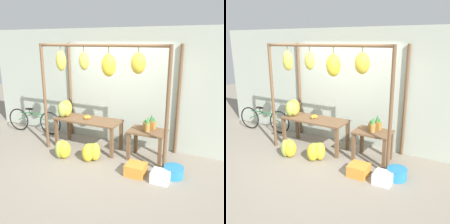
% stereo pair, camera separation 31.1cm
% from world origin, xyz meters
% --- Properties ---
extents(ground_plane, '(20.00, 20.00, 0.00)m').
position_xyz_m(ground_plane, '(0.00, 0.00, 0.00)').
color(ground_plane, gray).
extents(shop_wall_back, '(8.00, 0.08, 2.80)m').
position_xyz_m(shop_wall_back, '(0.00, 1.35, 1.40)').
color(shop_wall_back, '#B7C1B2').
rests_on(shop_wall_back, ground_plane).
extents(stall_awning, '(2.91, 1.19, 2.45)m').
position_xyz_m(stall_awning, '(0.06, 0.39, 1.84)').
color(stall_awning, brown).
rests_on(stall_awning, ground_plane).
extents(display_table_main, '(1.59, 0.62, 0.73)m').
position_xyz_m(display_table_main, '(-0.53, 0.65, 0.61)').
color(display_table_main, brown).
rests_on(display_table_main, ground_plane).
extents(display_table_side, '(0.79, 0.55, 0.66)m').
position_xyz_m(display_table_side, '(0.93, 0.68, 0.50)').
color(display_table_side, brown).
rests_on(display_table_side, ground_plane).
extents(banana_pile_on_table, '(0.36, 0.41, 0.39)m').
position_xyz_m(banana_pile_on_table, '(-1.13, 0.60, 0.91)').
color(banana_pile_on_table, gold).
rests_on(banana_pile_on_table, display_table_main).
extents(orange_pile, '(0.15, 0.15, 0.10)m').
position_xyz_m(orange_pile, '(-0.55, 0.65, 0.77)').
color(orange_pile, orange).
rests_on(orange_pile, display_table_main).
extents(pineapple_cluster, '(0.25, 0.34, 0.32)m').
position_xyz_m(pineapple_cluster, '(0.93, 0.76, 0.78)').
color(pineapple_cluster, olive).
rests_on(pineapple_cluster, display_table_side).
extents(banana_pile_ground_left, '(0.39, 0.36, 0.41)m').
position_xyz_m(banana_pile_ground_left, '(-0.76, -0.08, 0.20)').
color(banana_pile_ground_left, yellow).
rests_on(banana_pile_ground_left, ground_plane).
extents(banana_pile_ground_right, '(0.48, 0.41, 0.41)m').
position_xyz_m(banana_pile_ground_right, '(-0.14, 0.09, 0.19)').
color(banana_pile_ground_right, gold).
rests_on(banana_pile_ground_right, ground_plane).
extents(fruit_crate_white, '(0.37, 0.36, 0.22)m').
position_xyz_m(fruit_crate_white, '(0.95, -0.06, 0.11)').
color(fruit_crate_white, orange).
rests_on(fruit_crate_white, ground_plane).
extents(blue_bucket, '(0.38, 0.38, 0.21)m').
position_xyz_m(blue_bucket, '(1.62, 0.17, 0.10)').
color(blue_bucket, teal).
rests_on(blue_bucket, ground_plane).
extents(parked_bicycle, '(1.69, 0.22, 0.69)m').
position_xyz_m(parked_bicycle, '(-2.45, 0.90, 0.34)').
color(parked_bicycle, black).
rests_on(parked_bicycle, ground_plane).
extents(fruit_crate_purple, '(0.33, 0.32, 0.20)m').
position_xyz_m(fruit_crate_purple, '(1.45, -0.10, 0.10)').
color(fruit_crate_purple, silver).
rests_on(fruit_crate_purple, ground_plane).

